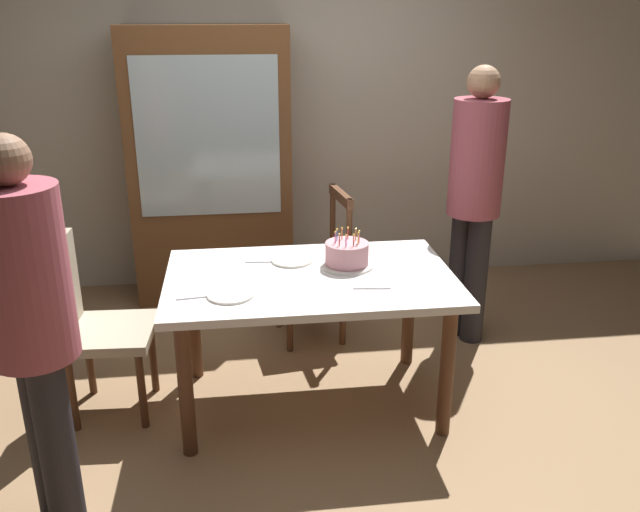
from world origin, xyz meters
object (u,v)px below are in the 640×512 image
person_celebrant (32,323)px  person_guest (475,190)px  chair_upholstered (89,319)px  plate_far_side (292,260)px  birthday_cake (347,255)px  dining_table (310,293)px  chair_spindle_back (314,269)px  plate_near_celebrant (231,295)px  china_cabinet (211,167)px

person_celebrant → person_guest: bearing=32.9°
chair_upholstered → plate_far_side: bearing=7.5°
plate_far_side → birthday_cake: bearing=-21.4°
chair_upholstered → person_celebrant: bearing=-90.2°
dining_table → chair_spindle_back: size_ratio=1.52×
plate_near_celebrant → dining_table: bearing=27.6°
plate_far_side → chair_spindle_back: size_ratio=0.23×
birthday_cake → chair_spindle_back: bearing=97.3°
birthday_cake → chair_spindle_back: 0.77m
dining_table → china_cabinet: china_cabinet is taller
person_celebrant → birthday_cake: bearing=33.2°
plate_far_side → chair_upholstered: size_ratio=0.23×
person_celebrant → person_guest: 2.60m
chair_spindle_back → chair_upholstered: bearing=-149.7°
chair_upholstered → person_guest: person_guest is taller
china_cabinet → chair_spindle_back: bearing=-50.7°
plate_near_celebrant → chair_spindle_back: size_ratio=0.23×
plate_near_celebrant → birthday_cake: bearing=27.1°
dining_table → plate_far_side: plate_far_side is taller
plate_near_celebrant → chair_upholstered: (-0.71, 0.28, -0.21)m
dining_table → plate_near_celebrant: (-0.40, -0.21, 0.10)m
person_celebrant → plate_far_side: bearing=42.9°
chair_upholstered → dining_table: bearing=-3.6°
dining_table → chair_spindle_back: bearing=81.6°
chair_spindle_back → person_guest: bearing=-8.1°
chair_upholstered → person_guest: 2.30m
chair_spindle_back → person_celebrant: person_celebrant is taller
birthday_cake → person_celebrant: bearing=-146.8°
birthday_cake → chair_upholstered: 1.34m
plate_near_celebrant → chair_upholstered: 0.79m
chair_spindle_back → person_celebrant: size_ratio=0.59×
dining_table → birthday_cake: size_ratio=5.15×
chair_spindle_back → person_guest: (0.95, -0.14, 0.51)m
china_cabinet → plate_far_side: bearing=-71.7°
birthday_cake → chair_upholstered: (-1.31, -0.03, -0.27)m
person_guest → dining_table: bearing=-148.8°
dining_table → person_guest: 1.29m
birthday_cake → plate_far_side: (-0.27, 0.11, -0.06)m
birthday_cake → plate_far_side: size_ratio=1.27×
birthday_cake → person_celebrant: 1.58m
plate_near_celebrant → person_celebrant: person_celebrant is taller
chair_spindle_back → person_celebrant: 2.03m
dining_table → birthday_cake: 0.28m
birthday_cake → dining_table: bearing=-153.9°
dining_table → chair_upholstered: (-1.11, 0.07, -0.11)m
chair_spindle_back → person_celebrant: (-1.23, -1.55, 0.46)m
plate_near_celebrant → chair_spindle_back: bearing=62.7°
birthday_cake → chair_upholstered: bearing=-178.7°
dining_table → person_celebrant: bearing=-145.6°
chair_upholstered → chair_spindle_back: bearing=30.3°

